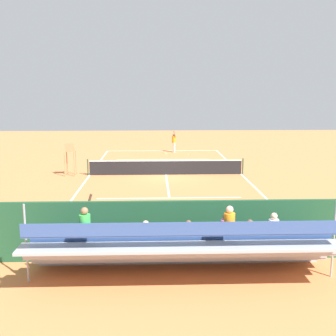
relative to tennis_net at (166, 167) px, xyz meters
name	(u,v)px	position (x,y,z in m)	size (l,w,h in m)	color
ground_plane	(166,175)	(0.00, 0.00, -0.50)	(60.00, 60.00, 0.00)	#D17542
court_line_markings	(166,175)	(0.00, -0.04, -0.50)	(10.10, 22.20, 0.01)	white
tennis_net	(166,167)	(0.00, 0.00, 0.00)	(10.30, 0.10, 1.07)	black
backdrop_wall	(179,230)	(0.00, 14.00, 0.50)	(18.00, 0.16, 2.00)	#1E4C2D
bleacher_stand	(185,247)	(-0.11, 15.33, 0.44)	(9.06, 2.40, 2.48)	#9EA0A5
umpire_chair	(70,156)	(6.20, 0.08, 0.81)	(0.67, 0.67, 2.14)	#A88456
courtside_bench	(242,235)	(-2.25, 13.27, 0.06)	(1.80, 0.40, 0.93)	#33383D
equipment_bag	(200,247)	(-0.77, 13.40, -0.32)	(0.90, 0.36, 0.36)	#B22D2D
tennis_player	(174,141)	(-1.03, -10.12, 0.51)	(0.44, 0.56, 1.93)	white
tennis_racket	(166,153)	(-0.30, -9.47, -0.49)	(0.37, 0.59, 0.03)	black
tennis_ball_near	(188,155)	(-2.17, -8.34, -0.47)	(0.07, 0.07, 0.07)	#CCDB33
line_judge	(88,220)	(3.13, 12.87, 0.51)	(0.41, 0.55, 1.93)	#232328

